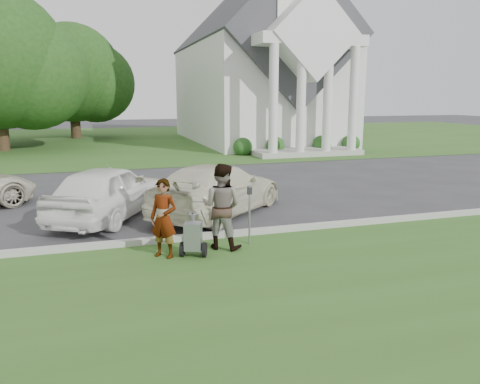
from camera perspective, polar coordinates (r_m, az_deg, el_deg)
name	(u,v)px	position (r m, az deg, el deg)	size (l,w,h in m)	color
ground	(221,245)	(10.68, -2.34, -6.51)	(120.00, 120.00, 0.00)	#333335
grass_strip	(267,299)	(8.01, 3.35, -12.86)	(80.00, 7.00, 0.01)	#30561D
church_lawn	(130,140)	(37.06, -13.24, 6.18)	(80.00, 30.00, 0.01)	#30561D
curb	(215,235)	(11.17, -3.07, -5.30)	(80.00, 0.18, 0.15)	#9E9E93
church	(258,59)	(35.01, 2.23, 15.90)	(9.19, 19.00, 24.10)	white
tree_back	(72,78)	(39.86, -19.80, 12.98)	(9.61, 7.60, 8.89)	#332316
striping_cart	(193,237)	(9.87, -5.72, -5.48)	(0.81, 1.16, 1.00)	black
person_left	(164,219)	(9.79, -9.29, -3.29)	(0.60, 0.40, 1.66)	#999999
person_right	(221,207)	(10.23, -2.27, -1.83)	(0.92, 0.72, 1.89)	#999999
parking_meter_near	(249,208)	(10.52, 1.16, -1.95)	(0.10, 0.09, 1.36)	gray
car_b	(108,192)	(13.32, -15.83, 0.05)	(1.78, 4.43, 1.51)	white
car_c	(217,189)	(13.32, -2.78, 0.35)	(2.02, 4.98, 1.44)	beige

